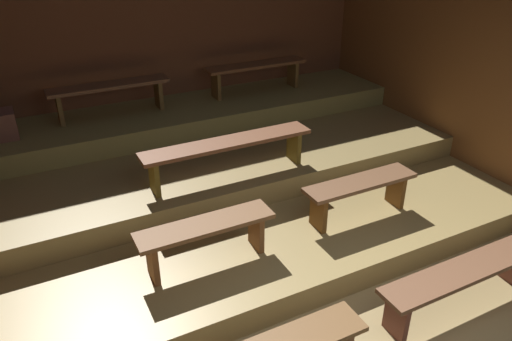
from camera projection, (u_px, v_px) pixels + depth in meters
ground at (260, 232)px, 5.24m from camera, size 6.33×5.78×0.08m
wall_back at (174, 49)px, 6.56m from camera, size 6.33×0.06×2.78m
wall_right at (470, 69)px, 5.71m from camera, size 0.06×5.78×2.78m
platform_lower at (236, 193)px, 5.63m from camera, size 5.53×3.78×0.26m
platform_middle at (213, 152)px, 6.03m from camera, size 5.53×2.47×0.26m
platform_upper at (193, 115)px, 6.44m from camera, size 5.53×1.12×0.26m
bench_floor_right at (463, 277)px, 4.03m from camera, size 1.62×0.30×0.41m
bench_lower_left at (206, 233)px, 4.17m from camera, size 1.21×0.30×0.41m
bench_lower_right at (360, 189)px, 4.84m from camera, size 1.21×0.30×0.41m
bench_middle_center at (228, 148)px, 5.05m from camera, size 1.85×0.30×0.41m
bench_upper_left at (110, 91)px, 5.93m from camera, size 1.45×0.30×0.41m
bench_upper_right at (256, 70)px, 6.74m from camera, size 1.45×0.30×0.41m
wooden_crate_upper at (1, 125)px, 5.38m from camera, size 0.31×0.31×0.31m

